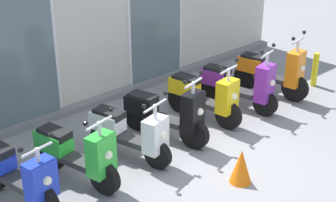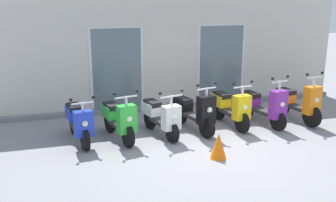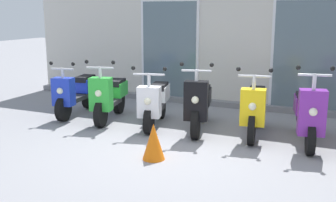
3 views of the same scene
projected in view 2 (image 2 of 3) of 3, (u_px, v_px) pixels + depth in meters
ground_plane at (212, 146)px, 8.23m from camera, size 40.00×40.00×0.00m
storefront_facade at (169, 47)px, 10.76m from camera, size 10.15×0.50×3.48m
scooter_blue at (78, 122)px, 8.40m from camera, size 0.60×1.56×1.13m
scooter_green at (119, 119)px, 8.53m from camera, size 0.68×1.52×1.21m
scooter_white at (161, 116)px, 8.79m from camera, size 0.72×1.48×1.15m
scooter_black at (194, 111)px, 9.08m from camera, size 0.71×1.63×1.26m
scooter_yellow at (230, 107)px, 9.39m from camera, size 0.59×1.54×1.22m
scooter_purple at (263, 105)px, 9.53m from camera, size 0.67×1.60×1.30m
scooter_orange at (298, 102)px, 9.74m from camera, size 0.64×1.56×1.34m
traffic_cone at (219, 146)px, 7.58m from camera, size 0.32×0.32×0.52m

